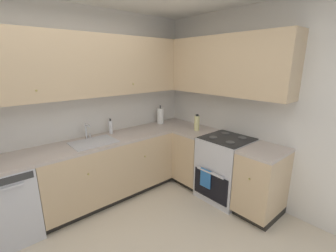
% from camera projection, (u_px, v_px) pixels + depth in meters
% --- Properties ---
extents(wall_back, '(4.02, 0.05, 2.59)m').
position_uv_depth(wall_back, '(63.00, 110.00, 2.99)').
color(wall_back, silver).
rests_on(wall_back, ground_plane).
extents(wall_right, '(0.05, 3.34, 2.59)m').
position_uv_depth(wall_right, '(259.00, 109.00, 3.05)').
color(wall_right, silver).
rests_on(wall_right, ground_plane).
extents(dishwasher, '(0.60, 0.63, 0.85)m').
position_uv_depth(dishwasher, '(3.00, 203.00, 2.47)').
color(dishwasher, silver).
rests_on(dishwasher, ground_plane).
extents(lower_cabinets_back, '(1.86, 0.62, 0.85)m').
position_uv_depth(lower_cabinets_back, '(109.00, 169.00, 3.25)').
color(lower_cabinets_back, tan).
rests_on(lower_cabinets_back, ground_plane).
extents(countertop_back, '(3.07, 0.60, 0.03)m').
position_uv_depth(countertop_back, '(107.00, 140.00, 3.13)').
color(countertop_back, '#B7A89E').
rests_on(countertop_back, lower_cabinets_back).
extents(lower_cabinets_right, '(0.62, 1.55, 0.85)m').
position_uv_depth(lower_cabinets_right, '(224.00, 169.00, 3.25)').
color(lower_cabinets_right, tan).
rests_on(lower_cabinets_right, ground_plane).
extents(countertop_right, '(0.60, 1.55, 0.03)m').
position_uv_depth(countertop_right, '(226.00, 140.00, 3.13)').
color(countertop_right, '#B7A89E').
rests_on(countertop_right, lower_cabinets_right).
extents(oven_range, '(0.68, 0.62, 1.03)m').
position_uv_depth(oven_range, '(225.00, 168.00, 3.25)').
color(oven_range, silver).
rests_on(oven_range, ground_plane).
extents(upper_cabinets_back, '(2.75, 0.34, 0.78)m').
position_uv_depth(upper_cabinets_back, '(84.00, 66.00, 2.87)').
color(upper_cabinets_back, tan).
extents(upper_cabinets_right, '(0.32, 2.10, 0.78)m').
position_uv_depth(upper_cabinets_right, '(217.00, 66.00, 3.20)').
color(upper_cabinets_right, tan).
extents(sink, '(0.56, 0.40, 0.10)m').
position_uv_depth(sink, '(94.00, 145.00, 2.99)').
color(sink, '#B7B7BC').
rests_on(sink, countertop_back).
extents(faucet, '(0.07, 0.16, 0.21)m').
position_uv_depth(faucet, '(87.00, 130.00, 3.10)').
color(faucet, silver).
rests_on(faucet, countertop_back).
extents(soap_bottle, '(0.05, 0.05, 0.22)m').
position_uv_depth(soap_bottle, '(111.00, 127.00, 3.34)').
color(soap_bottle, silver).
rests_on(soap_bottle, countertop_back).
extents(paper_towel_roll, '(0.11, 0.11, 0.32)m').
position_uv_depth(paper_towel_roll, '(160.00, 116.00, 3.89)').
color(paper_towel_roll, white).
rests_on(paper_towel_roll, countertop_back).
extents(oil_bottle, '(0.08, 0.08, 0.25)m').
position_uv_depth(oil_bottle, '(197.00, 123.00, 3.49)').
color(oil_bottle, beige).
rests_on(oil_bottle, countertop_right).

